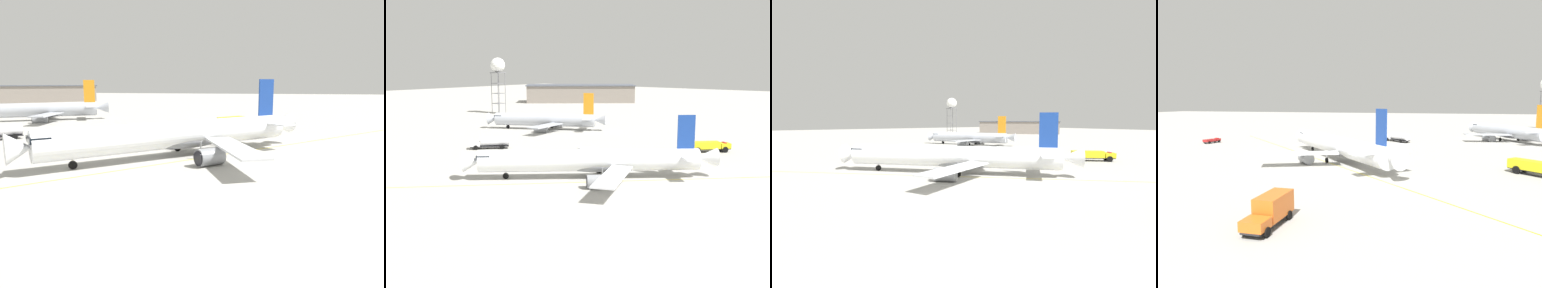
# 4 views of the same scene
# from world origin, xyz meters

# --- Properties ---
(ground_plane) EXTENTS (600.00, 600.00, 0.00)m
(ground_plane) POSITION_xyz_m (0.00, 0.00, 0.00)
(ground_plane) COLOR #ADAAA3
(airliner_main) EXTENTS (36.72, 33.58, 11.46)m
(airliner_main) POSITION_xyz_m (4.28, 3.15, 3.09)
(airliner_main) COLOR white
(airliner_main) RESTS_ON ground_plane
(airliner_secondary) EXTENTS (35.35, 28.92, 12.09)m
(airliner_secondary) POSITION_xyz_m (54.62, -38.76, 2.84)
(airliner_secondary) COLOR #B2B7C1
(airliner_secondary) RESTS_ON ground_plane
(catering_truck_truck) EXTENTS (7.55, 2.74, 3.10)m
(catering_truck_truck) POSITION_xyz_m (-34.38, -1.37, 1.66)
(catering_truck_truck) COLOR #232326
(catering_truck_truck) RESTS_ON ground_plane
(ops_pickup_truck) EXTENTS (5.68, 2.95, 1.41)m
(ops_pickup_truck) POSITION_xyz_m (23.89, 49.61, 0.81)
(ops_pickup_truck) COLOR #232326
(ops_pickup_truck) RESTS_ON ground_plane
(fire_tender_truck) EXTENTS (8.77, 9.16, 2.50)m
(fire_tender_truck) POSITION_xyz_m (-1.61, -34.13, 1.53)
(fire_tender_truck) COLOR #232326
(fire_tender_truck) RESTS_ON ground_plane
(fuel_tanker_truck) EXTENTS (8.03, 8.63, 2.87)m
(fuel_tanker_truck) POSITION_xyz_m (41.81, -5.00, 1.57)
(fuel_tanker_truck) COLOR #232326
(fuel_tanker_truck) RESTS_ON ground_plane
(taxiway_centreline) EXTENTS (92.43, 93.86, 0.01)m
(taxiway_centreline) POSITION_xyz_m (0.05, 3.14, 0.00)
(taxiway_centreline) COLOR yellow
(taxiway_centreline) RESTS_ON ground_plane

